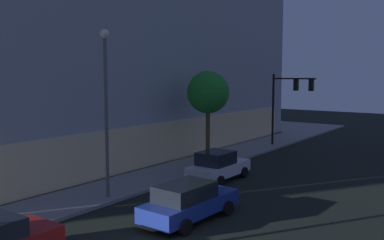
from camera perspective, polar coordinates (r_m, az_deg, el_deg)
modern_building at (r=41.06m, az=-19.75°, el=12.32°), size 33.07×32.40×21.31m
traffic_light_far_corner at (r=34.69m, az=12.95°, el=3.29°), size 0.38×3.66×5.82m
street_lamp_sidewalk at (r=19.85m, az=-11.55°, el=3.62°), size 0.44×0.44×7.80m
sidewalk_tree at (r=27.27m, az=2.17°, el=3.69°), size 2.74×2.74×6.00m
car_blue at (r=17.33m, az=-0.43°, el=-10.91°), size 4.66×2.09×1.58m
car_white at (r=23.82m, az=3.52°, el=-6.19°), size 4.20×2.01×1.65m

